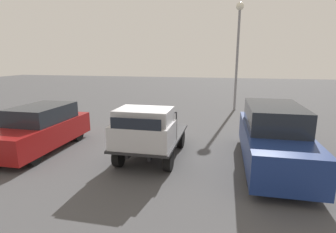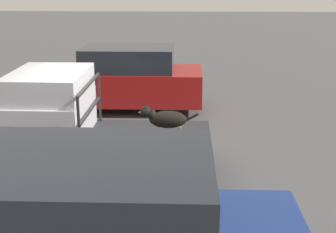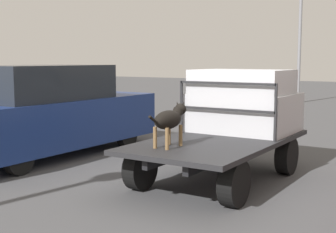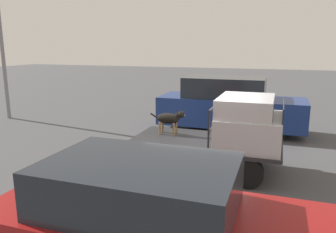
{
  "view_description": "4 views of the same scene",
  "coord_description": "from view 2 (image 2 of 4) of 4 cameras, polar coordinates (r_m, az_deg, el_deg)",
  "views": [
    {
      "loc": [
        8.86,
        2.5,
        3.55
      ],
      "look_at": [
        -1.14,
        0.33,
        1.26
      ],
      "focal_mm": 28.0,
      "sensor_mm": 36.0,
      "label": 1
    },
    {
      "loc": [
        -1.42,
        8.0,
        3.6
      ],
      "look_at": [
        -1.14,
        0.33,
        1.26
      ],
      "focal_mm": 50.0,
      "sensor_mm": 36.0,
      "label": 2
    },
    {
      "loc": [
        -7.32,
        -3.63,
        2.15
      ],
      "look_at": [
        -1.14,
        0.33,
        1.26
      ],
      "focal_mm": 50.0,
      "sensor_mm": 36.0,
      "label": 3
    },
    {
      "loc": [
        1.73,
        -8.01,
        3.16
      ],
      "look_at": [
        -1.14,
        0.33,
        1.26
      ],
      "focal_mm": 35.0,
      "sensor_mm": 36.0,
      "label": 4
    }
  ],
  "objects": [
    {
      "name": "ground_plane",
      "position": [
        8.88,
        -7.31,
        -7.06
      ],
      "size": [
        80.0,
        80.0,
        0.0
      ],
      "primitive_type": "plane",
      "color": "#474749"
    },
    {
      "name": "flatbed_truck",
      "position": [
        8.67,
        -7.45,
        -3.65
      ],
      "size": [
        3.8,
        2.02,
        0.76
      ],
      "color": "black",
      "rests_on": "ground"
    },
    {
      "name": "truck_cab",
      "position": [
        8.68,
        -14.59,
        1.27
      ],
      "size": [
        1.51,
        1.9,
        1.2
      ],
      "color": "#B7B7BC",
      "rests_on": "flatbed_truck"
    },
    {
      "name": "truck_headboard",
      "position": [
        8.46,
        -9.5,
        1.78
      ],
      "size": [
        0.04,
        1.9,
        0.99
      ],
      "color": "#232326",
      "rests_on": "flatbed_truck"
    },
    {
      "name": "dog",
      "position": [
        8.04,
        -0.42,
        -0.35
      ],
      "size": [
        1.04,
        0.3,
        0.71
      ],
      "rotation": [
        0.0,
        0.0,
        0.23
      ],
      "color": "brown",
      "rests_on": "flatbed_truck"
    },
    {
      "name": "parked_sedan",
      "position": [
        12.85,
        -5.57,
        4.61
      ],
      "size": [
        4.41,
        1.83,
        1.74
      ],
      "rotation": [
        0.0,
        0.0,
        0.14
      ],
      "color": "black",
      "rests_on": "ground"
    }
  ]
}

